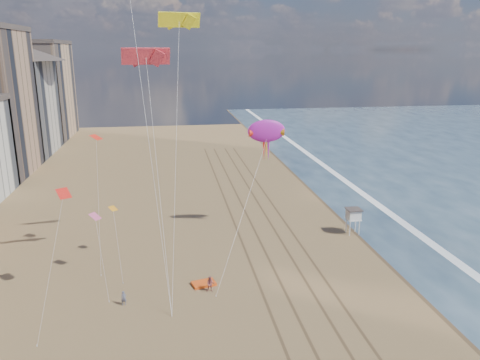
% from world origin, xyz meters
% --- Properties ---
extents(wet_sand, '(260.00, 260.00, 0.00)m').
position_xyz_m(wet_sand, '(19.00, 40.00, 0.00)').
color(wet_sand, '#42301E').
rests_on(wet_sand, ground).
extents(foam, '(260.00, 260.00, 0.00)m').
position_xyz_m(foam, '(23.20, 40.00, 0.00)').
color(foam, white).
rests_on(foam, ground).
extents(tracks, '(7.68, 120.00, 0.01)m').
position_xyz_m(tracks, '(2.55, 30.00, 0.01)').
color(tracks, brown).
rests_on(tracks, ground).
extents(lifeguard_stand, '(1.99, 1.99, 3.58)m').
position_xyz_m(lifeguard_stand, '(14.27, 30.18, 2.76)').
color(lifeguard_stand, white).
rests_on(lifeguard_stand, ground).
extents(grounded_kite, '(2.77, 2.12, 0.28)m').
position_xyz_m(grounded_kite, '(-7.07, 18.76, 0.14)').
color(grounded_kite, '#F45214').
rests_on(grounded_kite, ground).
extents(show_kite, '(6.77, 9.25, 23.39)m').
position_xyz_m(show_kite, '(2.70, 33.46, 13.95)').
color(show_kite, '#B21BA8').
rests_on(show_kite, ground).
extents(kite_flyer_a, '(0.60, 0.47, 1.48)m').
position_xyz_m(kite_flyer_a, '(-15.19, 15.85, 0.74)').
color(kite_flyer_a, '#55586D').
rests_on(kite_flyer_a, ground).
extents(kite_flyer_b, '(0.91, 0.75, 1.71)m').
position_xyz_m(kite_flyer_b, '(-6.49, 17.21, 0.85)').
color(kite_flyer_b, brown).
rests_on(kite_flyer_b, ground).
extents(small_kites, '(4.92, 12.26, 9.01)m').
position_xyz_m(small_kites, '(-18.88, 23.93, 10.22)').
color(small_kites, red).
rests_on(small_kites, ground).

